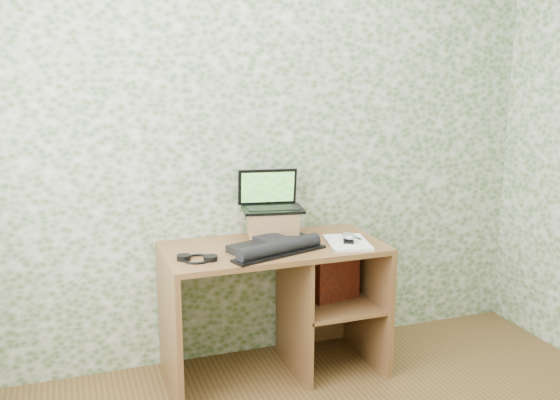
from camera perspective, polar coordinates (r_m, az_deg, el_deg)
name	(u,v)px	position (r m, az deg, el deg)	size (l,w,h in m)	color
wall_back	(256,139)	(3.60, -2.22, 5.59)	(3.50, 3.50, 0.00)	silver
desk	(285,288)	(3.56, 0.47, -8.09)	(1.20, 0.60, 0.75)	brown
riser	(273,224)	(3.54, -0.67, -2.24)	(0.27, 0.22, 0.16)	#997645
laptop	(271,200)	(3.55, -0.87, -0.01)	(0.37, 0.29, 0.23)	black
keyboard	(275,246)	(3.32, -0.45, -4.24)	(0.55, 0.42, 0.08)	black
headphones	(197,258)	(3.19, -7.58, -5.32)	(0.20, 0.20, 0.03)	black
notepad	(348,242)	(3.47, 6.20, -3.88)	(0.22, 0.31, 0.01)	white
mouse	(349,238)	(3.46, 6.29, -3.50)	(0.07, 0.11, 0.04)	#BCBCBE
pen	(354,236)	(3.55, 6.76, -3.31)	(0.01, 0.01, 0.14)	black
red_box	(336,271)	(3.61, 5.12, -6.52)	(0.28, 0.09, 0.34)	maroon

